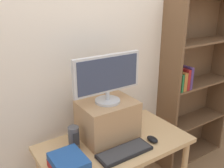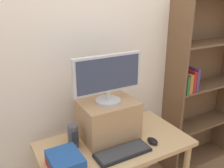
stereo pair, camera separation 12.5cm
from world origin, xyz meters
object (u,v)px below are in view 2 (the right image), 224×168
computer_monitor (108,77)px  desk_speaker (73,136)px  desk (115,153)px  keyboard (123,152)px  computer_mouse (153,141)px  bookshelf_unit (201,85)px  riser_box (108,119)px  book_stack (65,162)px

computer_monitor → desk_speaker: bearing=-179.5°
desk → keyboard: (-0.02, -0.16, 0.11)m
computer_mouse → computer_monitor: bearing=134.5°
desk → bookshelf_unit: size_ratio=0.63×
riser_box → book_stack: riser_box is taller
book_stack → desk_speaker: 0.25m
keyboard → computer_mouse: bearing=1.2°
riser_box → desk_speaker: 0.30m
bookshelf_unit → book_stack: size_ratio=7.17×
book_stack → riser_box: bearing=25.8°
computer_mouse → book_stack: bearing=176.4°
book_stack → desk_speaker: size_ratio=1.42×
bookshelf_unit → desk_speaker: (-1.52, -0.18, -0.08)m
computer_monitor → computer_mouse: computer_monitor is taller
computer_monitor → keyboard: (-0.02, -0.26, -0.49)m
computer_monitor → keyboard: bearing=-95.1°
desk → desk_speaker: bearing=161.1°
book_stack → desk: bearing=13.6°
desk → bookshelf_unit: 1.28m
keyboard → book_stack: size_ratio=1.62×
bookshelf_unit → book_stack: 1.71m
keyboard → desk_speaker: 0.38m
keyboard → book_stack: book_stack is taller
desk_speaker → computer_monitor: bearing=0.5°
desk_speaker → desk: bearing=-18.9°
keyboard → book_stack: (-0.41, 0.05, 0.04)m
keyboard → riser_box: bearing=85.0°
bookshelf_unit → keyboard: size_ratio=4.42×
computer_mouse → desk_speaker: size_ratio=0.58×
keyboard → desk_speaker: desk_speaker is taller
desk → computer_monitor: computer_monitor is taller
computer_monitor → keyboard: 0.56m
keyboard → desk_speaker: (-0.27, 0.26, 0.08)m
desk_speaker → bookshelf_unit: bearing=6.6°
bookshelf_unit → keyboard: (-1.25, -0.43, -0.16)m
bookshelf_unit → desk_speaker: 1.53m
computer_monitor → computer_mouse: size_ratio=5.34×
desk → book_stack: size_ratio=4.54×
computer_monitor → book_stack: bearing=-154.3°
book_stack → desk_speaker: desk_speaker is taller
riser_box → desk_speaker: bearing=-179.2°
computer_monitor → computer_mouse: (0.25, -0.25, -0.49)m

